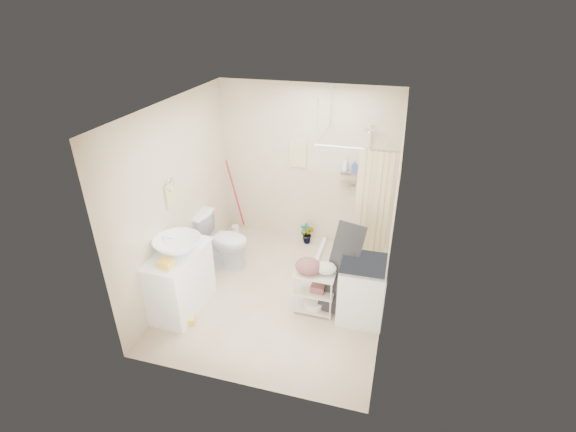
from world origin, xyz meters
name	(u,v)px	position (x,y,z in m)	size (l,w,h in m)	color
floor	(279,293)	(0.00, 0.00, 0.00)	(3.20, 3.20, 0.00)	beige
ceiling	(277,107)	(0.00, 0.00, 2.60)	(2.80, 3.20, 0.04)	silver
wall_back	(307,167)	(0.00, 1.60, 1.30)	(2.80, 0.04, 2.60)	beige
wall_front	(229,286)	(0.00, -1.60, 1.30)	(2.80, 0.04, 2.60)	beige
wall_left	(178,198)	(-1.40, 0.00, 1.30)	(0.04, 3.20, 2.60)	beige
wall_right	(392,225)	(1.40, 0.00, 1.30)	(0.04, 3.20, 2.60)	beige
vanity	(180,280)	(-1.16, -0.62, 0.43)	(0.55, 0.98, 0.86)	white
sink	(178,246)	(-1.12, -0.62, 0.96)	(0.60, 0.60, 0.21)	white
counter_basket	(166,264)	(-1.11, -0.93, 0.91)	(0.17, 0.13, 0.09)	yellow
floor_basket	(188,319)	(-0.94, -0.89, 0.06)	(0.24, 0.18, 0.13)	yellow
toilet	(223,240)	(-1.04, 0.49, 0.42)	(0.47, 0.83, 0.84)	silver
mop	(233,197)	(-1.23, 1.42, 0.69)	(0.13, 0.13, 1.39)	red
potted_plant_a	(305,233)	(0.04, 1.43, 0.17)	(0.18, 0.12, 0.35)	brown
potted_plant_b	(308,235)	(0.09, 1.42, 0.17)	(0.18, 0.15, 0.33)	brown
hanging_towel	(298,154)	(-0.15, 1.58, 1.50)	(0.28, 0.03, 0.42)	beige
towel_ring	(170,193)	(-1.38, -0.20, 1.47)	(0.04, 0.22, 0.34)	#D4C780
tp_holder	(188,234)	(-1.36, 0.05, 0.72)	(0.08, 0.12, 0.14)	silver
shower	(355,202)	(0.85, 1.05, 1.05)	(1.10, 1.10, 2.10)	silver
shampoo_bottle_a	(345,164)	(0.61, 1.53, 1.42)	(0.08, 0.08, 0.21)	silver
shampoo_bottle_b	(354,167)	(0.75, 1.53, 1.41)	(0.08, 0.08, 0.17)	#38509E
washing_machine	(362,290)	(1.14, -0.16, 0.41)	(0.56, 0.58, 0.82)	silver
laundry_rack	(315,288)	(0.54, -0.21, 0.36)	(0.52, 0.30, 0.71)	beige
ironing_board	(341,269)	(0.86, -0.10, 0.63)	(0.36, 0.11, 1.27)	black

